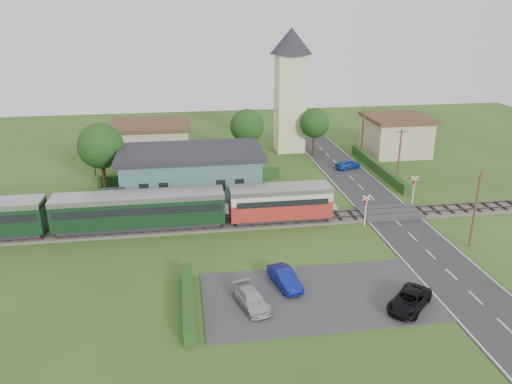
{
  "coord_description": "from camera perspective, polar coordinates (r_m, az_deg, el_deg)",
  "views": [
    {
      "loc": [
        -10.84,
        -42.91,
        20.16
      ],
      "look_at": [
        -3.67,
        4.0,
        2.55
      ],
      "focal_mm": 35.0,
      "sensor_mm": 36.0,
      "label": 1
    }
  ],
  "objects": [
    {
      "name": "equipment_hut",
      "position": [
        52.01,
        -16.02,
        -1.2
      ],
      "size": [
        2.3,
        2.3,
        2.55
      ],
      "color": "beige",
      "rests_on": "platform"
    },
    {
      "name": "utility_pole_c",
      "position": [
        60.83,
        16.03,
        3.78
      ],
      "size": [
        1.4,
        0.22,
        7.0
      ],
      "color": "#473321",
      "rests_on": "ground"
    },
    {
      "name": "car_park_dark",
      "position": [
        37.71,
        17.12,
        -11.73
      ],
      "size": [
        4.56,
        4.56,
        1.23
      ],
      "primitive_type": "imported",
      "rotation": [
        0.0,
        0.0,
        -0.78
      ],
      "color": "black",
      "rests_on": "car_park"
    },
    {
      "name": "utility_pole_d",
      "position": [
        71.51,
        12.14,
        6.54
      ],
      "size": [
        1.4,
        0.22,
        7.0
      ],
      "color": "#473321",
      "rests_on": "ground"
    },
    {
      "name": "tree_a",
      "position": [
        59.51,
        -17.33,
        5.05
      ],
      "size": [
        5.2,
        5.2,
        8.0
      ],
      "color": "#332316",
      "rests_on": "ground"
    },
    {
      "name": "house_east",
      "position": [
        75.7,
        15.71,
        6.34
      ],
      "size": [
        8.8,
        8.8,
        5.5
      ],
      "color": "tan",
      "rests_on": "ground"
    },
    {
      "name": "crossing_signal_far",
      "position": [
        56.22,
        17.62,
        0.67
      ],
      "size": [
        0.84,
        0.28,
        3.28
      ],
      "color": "silver",
      "rests_on": "ground"
    },
    {
      "name": "car_park_blue",
      "position": [
        38.71,
        3.3,
        -9.8
      ],
      "size": [
        2.24,
        4.18,
        1.31
      ],
      "primitive_type": "imported",
      "rotation": [
        0.0,
        0.0,
        0.22
      ],
      "color": "navy",
      "rests_on": "car_park"
    },
    {
      "name": "tree_c",
      "position": [
        72.17,
        6.72,
        7.81
      ],
      "size": [
        4.2,
        4.2,
        6.78
      ],
      "color": "#332316",
      "rests_on": "ground"
    },
    {
      "name": "utility_pole_b",
      "position": [
        47.57,
        23.78,
        -1.79
      ],
      "size": [
        1.4,
        0.22,
        7.0
      ],
      "color": "#473321",
      "rests_on": "ground"
    },
    {
      "name": "ground",
      "position": [
        48.64,
        5.01,
        -4.21
      ],
      "size": [
        120.0,
        120.0,
        0.0
      ],
      "primitive_type": "plane",
      "color": "#2D4C19"
    },
    {
      "name": "pedestrian_far",
      "position": [
        51.79,
        -14.42,
        -1.67
      ],
      "size": [
        0.85,
        0.97,
        1.71
      ],
      "primitive_type": "imported",
      "rotation": [
        0.0,
        0.0,
        1.84
      ],
      "color": "gray",
      "rests_on": "platform"
    },
    {
      "name": "platform",
      "position": [
        52.09,
        -7.11,
        -2.31
      ],
      "size": [
        30.0,
        3.0,
        0.45
      ],
      "primitive_type": "cube",
      "color": "gray",
      "rests_on": "ground"
    },
    {
      "name": "train",
      "position": [
        48.96,
        -16.87,
        -2.12
      ],
      "size": [
        43.2,
        2.9,
        3.4
      ],
      "color": "#232328",
      "rests_on": "ground"
    },
    {
      "name": "car_park",
      "position": [
        38.05,
        7.04,
        -11.74
      ],
      "size": [
        17.0,
        9.0,
        0.08
      ],
      "primitive_type": "cube",
      "color": "#333335",
      "rests_on": "ground"
    },
    {
      "name": "road",
      "position": [
        51.78,
        15.85,
        -3.35
      ],
      "size": [
        6.0,
        70.0,
        0.05
      ],
      "primitive_type": "cube",
      "color": "#28282B",
      "rests_on": "ground"
    },
    {
      "name": "church_tower",
      "position": [
        73.34,
        3.96,
        12.53
      ],
      "size": [
        6.0,
        6.0,
        17.6
      ],
      "color": "beige",
      "rests_on": "ground"
    },
    {
      "name": "hedge_station",
      "position": [
        61.59,
        -7.46,
        1.71
      ],
      "size": [
        22.0,
        0.8,
        1.3
      ],
      "primitive_type": "cube",
      "color": "#193814",
      "rests_on": "ground"
    },
    {
      "name": "car_park_silver",
      "position": [
        36.32,
        -0.53,
        -12.1
      ],
      "size": [
        2.69,
        4.34,
        1.17
      ],
      "primitive_type": "imported",
      "rotation": [
        0.0,
        0.0,
        0.28
      ],
      "color": "#B1B1B1",
      "rests_on": "car_park"
    },
    {
      "name": "crossing_deck",
      "position": [
        53.38,
        15.01,
        -2.31
      ],
      "size": [
        6.2,
        3.4,
        0.45
      ],
      "primitive_type": "cube",
      "color": "#333335",
      "rests_on": "ground"
    },
    {
      "name": "pedestrian_near",
      "position": [
        51.55,
        0.61,
        -1.06
      ],
      "size": [
        0.74,
        0.59,
        1.77
      ],
      "primitive_type": "imported",
      "rotation": [
        0.0,
        0.0,
        3.43
      ],
      "color": "gray",
      "rests_on": "platform"
    },
    {
      "name": "railway_track",
      "position": [
        50.37,
        4.48,
        -3.16
      ],
      "size": [
        76.0,
        3.2,
        0.49
      ],
      "color": "#4C443D",
      "rests_on": "ground"
    },
    {
      "name": "tree_b",
      "position": [
        68.21,
        -1.04,
        7.53
      ],
      "size": [
        4.6,
        4.6,
        7.34
      ],
      "color": "#332316",
      "rests_on": "ground"
    },
    {
      "name": "streetlamp_east",
      "position": [
        76.82,
        12.09,
        7.03
      ],
      "size": [
        0.3,
        0.3,
        5.15
      ],
      "color": "#3F3F47",
      "rests_on": "ground"
    },
    {
      "name": "station_building",
      "position": [
        56.67,
        -7.42,
        2.23
      ],
      "size": [
        16.0,
        9.0,
        5.3
      ],
      "color": "#3F6969",
      "rests_on": "ground"
    },
    {
      "name": "car_on_road",
      "position": [
        67.2,
        10.46,
        3.14
      ],
      "size": [
        3.84,
        2.65,
        1.21
      ],
      "primitive_type": "imported",
      "rotation": [
        0.0,
        0.0,
        1.95
      ],
      "color": "#1440A3",
      "rests_on": "road"
    },
    {
      "name": "streetlamp_west",
      "position": [
        66.15,
        -18.14,
        4.33
      ],
      "size": [
        0.3,
        0.3,
        5.15
      ],
      "color": "#3F3F47",
      "rests_on": "ground"
    },
    {
      "name": "hedge_carpark",
      "position": [
        36.58,
        -7.76,
        -12.18
      ],
      "size": [
        0.8,
        9.0,
        1.2
      ],
      "primitive_type": "cube",
      "color": "#193814",
      "rests_on": "ground"
    },
    {
      "name": "hedge_roadside",
      "position": [
        66.94,
        13.71,
        2.77
      ],
      "size": [
        0.8,
        18.0,
        1.2
      ],
      "primitive_type": "cube",
      "color": "#193814",
      "rests_on": "ground"
    },
    {
      "name": "house_west",
      "position": [
        70.22,
        -11.87,
        5.6
      ],
      "size": [
        10.8,
        8.8,
        5.5
      ],
      "color": "tan",
      "rests_on": "ground"
    },
    {
      "name": "crossing_signal_near",
      "position": [
        49.28,
        12.45,
        -1.59
      ],
      "size": [
        0.84,
        0.28,
        3.28
      ],
      "color": "silver",
      "rests_on": "ground"
    }
  ]
}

